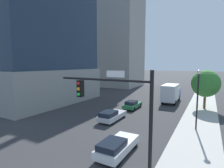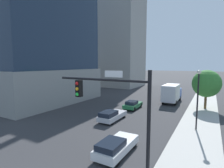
{
  "view_description": "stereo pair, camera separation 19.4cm",
  "coord_description": "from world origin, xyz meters",
  "px_view_note": "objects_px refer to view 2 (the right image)",
  "views": [
    {
      "loc": [
        8.59,
        -4.02,
        7.11
      ],
      "look_at": [
        -1.58,
        14.46,
        4.76
      ],
      "focal_mm": 28.48,
      "sensor_mm": 36.0,
      "label": 1
    },
    {
      "loc": [
        8.75,
        -3.92,
        7.11
      ],
      "look_at": [
        -1.58,
        14.46,
        4.76
      ],
      "focal_mm": 28.48,
      "sensor_mm": 36.0,
      "label": 2
    }
  ],
  "objects_px": {
    "traffic_light_pole": "(115,107)",
    "car_white": "(116,146)",
    "car_green": "(133,105)",
    "box_truck": "(172,93)",
    "street_lamp": "(198,92)",
    "car_silver": "(111,115)",
    "construction_building": "(119,31)",
    "street_tree": "(206,84)"
  },
  "relations": [
    {
      "from": "traffic_light_pole",
      "to": "car_white",
      "type": "distance_m",
      "value": 5.4
    },
    {
      "from": "traffic_light_pole",
      "to": "car_green",
      "type": "bearing_deg",
      "value": 109.57
    },
    {
      "from": "car_white",
      "to": "box_truck",
      "type": "bearing_deg",
      "value": 90.0
    },
    {
      "from": "street_lamp",
      "to": "car_green",
      "type": "distance_m",
      "value": 11.63
    },
    {
      "from": "traffic_light_pole",
      "to": "car_silver",
      "type": "height_order",
      "value": "traffic_light_pole"
    },
    {
      "from": "traffic_light_pole",
      "to": "car_white",
      "type": "relative_size",
      "value": 1.45
    },
    {
      "from": "traffic_light_pole",
      "to": "car_green",
      "type": "height_order",
      "value": "traffic_light_pole"
    },
    {
      "from": "construction_building",
      "to": "car_white",
      "type": "distance_m",
      "value": 48.65
    },
    {
      "from": "construction_building",
      "to": "traffic_light_pole",
      "type": "distance_m",
      "value": 50.85
    },
    {
      "from": "car_white",
      "to": "box_truck",
      "type": "relative_size",
      "value": 0.64
    },
    {
      "from": "construction_building",
      "to": "street_tree",
      "type": "xyz_separation_m",
      "value": [
        26.34,
        -21.26,
        -13.58
      ]
    },
    {
      "from": "street_lamp",
      "to": "box_truck",
      "type": "distance_m",
      "value": 14.5
    },
    {
      "from": "car_silver",
      "to": "car_white",
      "type": "bearing_deg",
      "value": -58.25
    },
    {
      "from": "street_lamp",
      "to": "car_white",
      "type": "relative_size",
      "value": 1.38
    },
    {
      "from": "street_tree",
      "to": "box_truck",
      "type": "distance_m",
      "value": 6.64
    },
    {
      "from": "traffic_light_pole",
      "to": "street_lamp",
      "type": "bearing_deg",
      "value": 73.65
    },
    {
      "from": "street_lamp",
      "to": "box_truck",
      "type": "bearing_deg",
      "value": 111.04
    },
    {
      "from": "construction_building",
      "to": "car_silver",
      "type": "xyz_separation_m",
      "value": [
        16.19,
        -33.38,
        -17.02
      ]
    },
    {
      "from": "street_tree",
      "to": "car_white",
      "type": "height_order",
      "value": "street_tree"
    },
    {
      "from": "car_white",
      "to": "construction_building",
      "type": "bearing_deg",
      "value": 116.97
    },
    {
      "from": "traffic_light_pole",
      "to": "car_green",
      "type": "relative_size",
      "value": 1.61
    },
    {
      "from": "construction_building",
      "to": "street_lamp",
      "type": "relative_size",
      "value": 6.32
    },
    {
      "from": "box_truck",
      "to": "traffic_light_pole",
      "type": "bearing_deg",
      "value": -86.22
    },
    {
      "from": "street_tree",
      "to": "car_white",
      "type": "xyz_separation_m",
      "value": [
        -5.66,
        -19.37,
        -3.41
      ]
    },
    {
      "from": "car_silver",
      "to": "box_truck",
      "type": "bearing_deg",
      "value": 73.09
    },
    {
      "from": "street_lamp",
      "to": "car_silver",
      "type": "xyz_separation_m",
      "value": [
        -9.62,
        -1.4,
        -3.59
      ]
    },
    {
      "from": "construction_building",
      "to": "car_white",
      "type": "height_order",
      "value": "construction_building"
    },
    {
      "from": "car_green",
      "to": "car_white",
      "type": "relative_size",
      "value": 0.9
    },
    {
      "from": "street_tree",
      "to": "box_truck",
      "type": "xyz_separation_m",
      "value": [
        -5.66,
        2.63,
        -2.26
      ]
    },
    {
      "from": "car_white",
      "to": "box_truck",
      "type": "distance_m",
      "value": 22.02
    },
    {
      "from": "car_green",
      "to": "box_truck",
      "type": "relative_size",
      "value": 0.57
    },
    {
      "from": "construction_building",
      "to": "street_lamp",
      "type": "height_order",
      "value": "construction_building"
    },
    {
      "from": "traffic_light_pole",
      "to": "street_lamp",
      "type": "relative_size",
      "value": 1.05
    },
    {
      "from": "traffic_light_pole",
      "to": "car_green",
      "type": "distance_m",
      "value": 18.79
    },
    {
      "from": "car_silver",
      "to": "car_green",
      "type": "xyz_separation_m",
      "value": [
        0.0,
        6.87,
        -0.01
      ]
    },
    {
      "from": "car_green",
      "to": "car_white",
      "type": "distance_m",
      "value": 14.81
    },
    {
      "from": "construction_building",
      "to": "traffic_light_pole",
      "type": "relative_size",
      "value": 6.03
    },
    {
      "from": "street_lamp",
      "to": "car_white",
      "type": "distance_m",
      "value": 10.67
    },
    {
      "from": "street_tree",
      "to": "box_truck",
      "type": "relative_size",
      "value": 0.84
    },
    {
      "from": "street_tree",
      "to": "car_white",
      "type": "bearing_deg",
      "value": -106.29
    },
    {
      "from": "construction_building",
      "to": "street_lamp",
      "type": "xyz_separation_m",
      "value": [
        25.81,
        -31.97,
        -13.43
      ]
    },
    {
      "from": "traffic_light_pole",
      "to": "car_white",
      "type": "bearing_deg",
      "value": 117.64
    }
  ]
}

